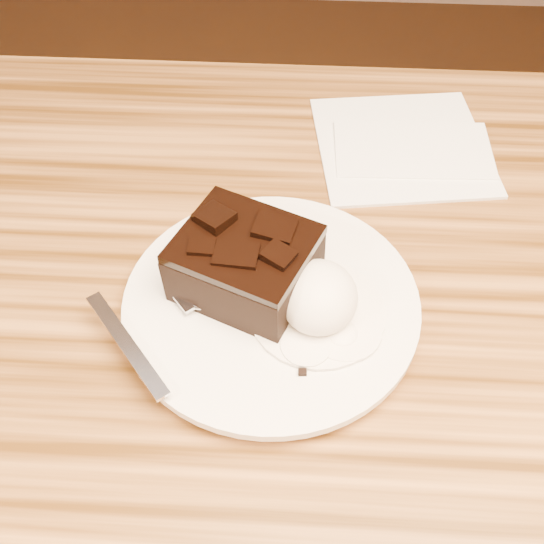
# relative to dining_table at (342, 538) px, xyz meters

# --- Properties ---
(dining_table) EXTENTS (1.20, 0.80, 0.75)m
(dining_table) POSITION_rel_dining_table_xyz_m (0.00, 0.00, 0.00)
(dining_table) COLOR #3F240B
(dining_table) RESTS_ON floor
(plate) EXTENTS (0.23, 0.23, 0.02)m
(plate) POSITION_rel_dining_table_xyz_m (-0.09, 0.05, 0.38)
(plate) COLOR silver
(plate) RESTS_ON dining_table
(brownie) EXTENTS (0.12, 0.12, 0.04)m
(brownie) POSITION_rel_dining_table_xyz_m (-0.11, 0.06, 0.42)
(brownie) COLOR black
(brownie) RESTS_ON plate
(ice_cream_scoop) EXTENTS (0.06, 0.06, 0.05)m
(ice_cream_scoop) POSITION_rel_dining_table_xyz_m (-0.05, 0.03, 0.41)
(ice_cream_scoop) COLOR white
(ice_cream_scoop) RESTS_ON plate
(melt_puddle) EXTENTS (0.10, 0.10, 0.00)m
(melt_puddle) POSITION_rel_dining_table_xyz_m (-0.05, 0.03, 0.40)
(melt_puddle) COLOR white
(melt_puddle) RESTS_ON plate
(spoon) EXTENTS (0.13, 0.14, 0.01)m
(spoon) POSITION_rel_dining_table_xyz_m (-0.14, 0.05, 0.40)
(spoon) COLOR silver
(spoon) RESTS_ON plate
(napkin) EXTENTS (0.18, 0.18, 0.01)m
(napkin) POSITION_rel_dining_table_xyz_m (0.03, 0.26, 0.38)
(napkin) COLOR white
(napkin) RESTS_ON dining_table
(crumb_a) EXTENTS (0.01, 0.01, 0.00)m
(crumb_a) POSITION_rel_dining_table_xyz_m (-0.06, -0.02, 0.40)
(crumb_a) COLOR black
(crumb_a) RESTS_ON plate
(crumb_b) EXTENTS (0.01, 0.01, 0.00)m
(crumb_b) POSITION_rel_dining_table_xyz_m (-0.08, 0.01, 0.40)
(crumb_b) COLOR black
(crumb_b) RESTS_ON plate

